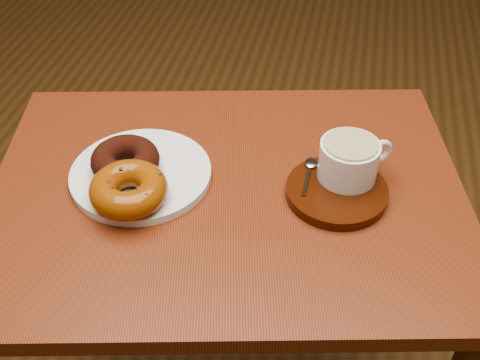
% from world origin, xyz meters
% --- Properties ---
extents(cafe_table, '(0.82, 0.68, 0.68)m').
position_xyz_m(cafe_table, '(0.15, -0.04, 0.57)').
color(cafe_table, maroon).
rests_on(cafe_table, ground).
extents(donut_plate, '(0.27, 0.27, 0.01)m').
position_xyz_m(donut_plate, '(0.01, -0.04, 0.68)').
color(donut_plate, white).
rests_on(donut_plate, cafe_table).
extents(donut_cinnamon, '(0.12, 0.12, 0.04)m').
position_xyz_m(donut_cinnamon, '(-0.01, -0.04, 0.71)').
color(donut_cinnamon, '#34110A').
rests_on(donut_cinnamon, donut_plate).
extents(donut_caramel, '(0.12, 0.12, 0.04)m').
position_xyz_m(donut_caramel, '(0.02, -0.11, 0.71)').
color(donut_caramel, '#8B460F').
rests_on(donut_caramel, donut_plate).
extents(saucer, '(0.16, 0.16, 0.02)m').
position_xyz_m(saucer, '(0.31, -0.03, 0.69)').
color(saucer, '#361407').
rests_on(saucer, cafe_table).
extents(coffee_cup, '(0.11, 0.09, 0.06)m').
position_xyz_m(coffee_cup, '(0.33, 0.01, 0.73)').
color(coffee_cup, white).
rests_on(coffee_cup, saucer).
extents(teaspoon, '(0.02, 0.09, 0.01)m').
position_xyz_m(teaspoon, '(0.27, 0.01, 0.70)').
color(teaspoon, silver).
rests_on(teaspoon, saucer).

